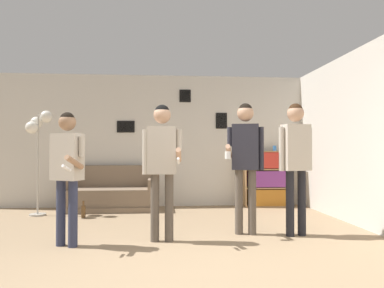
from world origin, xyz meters
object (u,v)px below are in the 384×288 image
at_px(bookshelf, 268,179).
at_px(person_watcher_holding_cup, 245,152).
at_px(floor_lamp, 38,131).
at_px(person_player_foreground_left, 67,164).
at_px(bottle_on_floor, 83,211).
at_px(person_player_foreground_center, 162,157).
at_px(couch, 110,195).
at_px(person_spectator_near_bookshelf, 296,153).
at_px(drinking_cup, 275,148).

relative_size(bookshelf, person_watcher_holding_cup, 0.63).
relative_size(floor_lamp, person_player_foreground_left, 1.15).
bearing_deg(bottle_on_floor, person_player_foreground_center, -53.23).
distance_m(person_player_foreground_left, person_watcher_holding_cup, 2.33).
relative_size(person_player_foreground_left, person_watcher_holding_cup, 0.90).
height_order(person_player_foreground_left, bottle_on_floor, person_player_foreground_left).
bearing_deg(bookshelf, person_watcher_holding_cup, -112.58).
bearing_deg(couch, person_player_foreground_center, -68.77).
bearing_deg(bookshelf, floor_lamp, -170.64).
xyz_separation_m(couch, person_player_foreground_center, (1.00, -2.58, 0.79)).
xyz_separation_m(floor_lamp, person_watcher_holding_cup, (3.33, -1.76, -0.38)).
height_order(couch, bottle_on_floor, couch).
distance_m(bookshelf, bottle_on_floor, 3.68).
xyz_separation_m(floor_lamp, person_spectator_near_bookshelf, (3.99, -1.90, -0.39)).
height_order(person_player_foreground_left, person_spectator_near_bookshelf, person_spectator_near_bookshelf).
distance_m(floor_lamp, person_watcher_holding_cup, 3.78).
distance_m(person_player_foreground_center, drinking_cup, 3.62).
height_order(person_player_foreground_center, bottle_on_floor, person_player_foreground_center).
distance_m(bottle_on_floor, drinking_cup, 3.94).
xyz_separation_m(person_player_foreground_left, person_watcher_holding_cup, (2.29, 0.45, 0.14)).
height_order(person_watcher_holding_cup, bottle_on_floor, person_watcher_holding_cup).
xyz_separation_m(couch, person_spectator_near_bookshelf, (2.81, -2.41, 0.83)).
xyz_separation_m(person_player_foreground_left, bottle_on_floor, (-0.19, 1.94, -0.87)).
relative_size(floor_lamp, bottle_on_floor, 6.46).
distance_m(person_spectator_near_bookshelf, bottle_on_floor, 3.67).
height_order(person_watcher_holding_cup, drinking_cup, person_watcher_holding_cup).
distance_m(person_player_foreground_left, drinking_cup, 4.54).
bearing_deg(bottle_on_floor, drinking_cup, 15.15).
bearing_deg(person_watcher_holding_cup, couch, 133.33).
distance_m(couch, person_player_foreground_left, 2.82).
height_order(couch, bookshelf, bookshelf).
bearing_deg(bottle_on_floor, bookshelf, 15.76).
height_order(person_player_foreground_left, person_player_foreground_center, person_player_foreground_center).
bearing_deg(person_spectator_near_bookshelf, bookshelf, 81.96).
bearing_deg(couch, bookshelf, 3.61).
xyz_separation_m(person_spectator_near_bookshelf, drinking_cup, (0.52, 2.62, 0.08)).
relative_size(floor_lamp, drinking_cup, 17.21).
bearing_deg(person_player_foreground_left, person_player_foreground_center, 7.29).
xyz_separation_m(bookshelf, floor_lamp, (-4.36, -0.72, 0.93)).
height_order(bookshelf, person_player_foreground_center, person_player_foreground_center).
bearing_deg(floor_lamp, person_watcher_holding_cup, -27.83).
bearing_deg(drinking_cup, bottle_on_floor, -164.85).
distance_m(person_player_foreground_center, person_watcher_holding_cup, 1.18).
bearing_deg(bottle_on_floor, floor_lamp, 162.17).
bearing_deg(bookshelf, couch, -176.39).
distance_m(person_watcher_holding_cup, bottle_on_floor, 3.06).
xyz_separation_m(couch, bottle_on_floor, (-0.34, -0.79, -0.17)).
relative_size(floor_lamp, person_watcher_holding_cup, 1.03).
distance_m(couch, person_spectator_near_bookshelf, 3.79).
bearing_deg(couch, person_watcher_holding_cup, -46.67).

